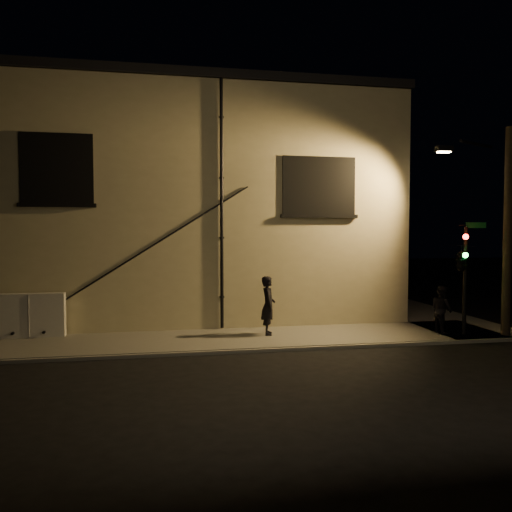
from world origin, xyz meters
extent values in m
plane|color=black|center=(0.00, 0.00, 0.00)|extent=(90.00, 90.00, 0.00)
cube|color=#5F5D55|center=(-3.00, 1.50, 0.06)|extent=(20.00, 3.00, 0.12)
cube|color=#5F5D55|center=(6.50, 8.00, 0.06)|extent=(3.00, 16.00, 0.12)
cube|color=tan|center=(-3.00, 9.00, 4.25)|extent=(16.00, 12.00, 8.50)
cube|color=black|center=(-3.00, 9.00, 8.65)|extent=(16.20, 12.20, 0.30)
cube|color=black|center=(-7.00, 2.98, 5.40)|extent=(2.20, 0.10, 2.20)
cube|color=black|center=(-7.00, 3.00, 5.40)|extent=(1.98, 0.05, 1.98)
cube|color=black|center=(1.60, 2.98, 5.00)|extent=(2.60, 0.10, 2.00)
cube|color=black|center=(1.60, 3.00, 5.00)|extent=(2.38, 0.05, 1.78)
cylinder|color=black|center=(-1.80, 2.92, 4.31)|extent=(0.11, 0.11, 8.30)
cylinder|color=black|center=(-4.00, 2.95, 3.00)|extent=(5.96, 0.04, 3.75)
cylinder|color=black|center=(-3.88, 2.95, 3.06)|extent=(5.96, 0.04, 3.75)
cube|color=beige|center=(-7.83, 2.70, 0.80)|extent=(2.08, 0.35, 1.37)
imported|color=black|center=(-0.46, 1.74, 1.05)|extent=(0.54, 0.74, 1.87)
imported|color=black|center=(5.11, 0.95, 0.89)|extent=(0.65, 0.80, 1.55)
cylinder|color=black|center=(5.73, 0.65, 1.84)|extent=(0.12, 0.12, 3.44)
imported|color=black|center=(5.51, 0.53, 2.57)|extent=(0.88, 2.12, 0.83)
sphere|color=#FF140C|center=(5.53, 0.35, 3.24)|extent=(0.17, 0.17, 0.17)
sphere|color=#14FF3F|center=(5.53, 0.35, 2.67)|extent=(0.17, 0.17, 0.17)
cube|color=#0C4C1E|center=(6.08, 0.65, 3.61)|extent=(0.70, 0.03, 0.18)
cylinder|color=black|center=(6.98, 0.33, 3.34)|extent=(0.28, 0.28, 6.68)
cylinder|color=black|center=(6.18, 0.88, 6.22)|extent=(1.70, 0.93, 0.10)
cube|color=black|center=(5.38, 1.43, 6.12)|extent=(0.55, 0.28, 0.18)
cube|color=#FFC672|center=(5.38, 1.43, 6.02)|extent=(0.42, 0.20, 0.04)
camera|label=1|loc=(-3.71, -13.70, 3.40)|focal=35.00mm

